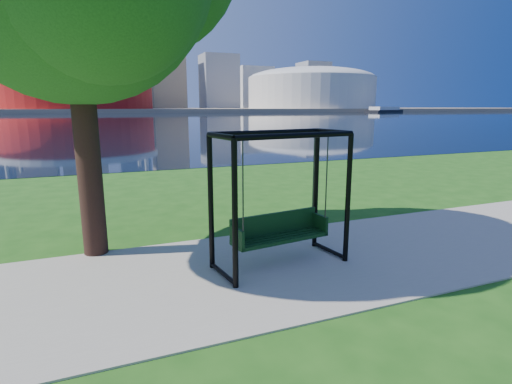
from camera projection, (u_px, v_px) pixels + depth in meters
ground at (242, 261)px, 7.70m from camera, size 900.00×900.00×0.00m
path at (251, 270)px, 7.24m from camera, size 120.00×4.00×0.03m
river at (103, 119)px, 100.21m from camera, size 900.00×180.00×0.02m
far_bank at (96, 110)px, 285.03m from camera, size 900.00×228.00×2.00m
stadium at (75, 85)px, 214.21m from camera, size 83.00×83.00×32.00m
arena at (311, 87)px, 266.91m from camera, size 84.00×84.00×26.56m
skyline at (85, 60)px, 288.33m from camera, size 392.00×66.00×96.50m
swing at (280, 202)px, 7.28m from camera, size 2.56×1.37×2.50m
barge at (385, 110)px, 229.16m from camera, size 31.53×20.14×3.09m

